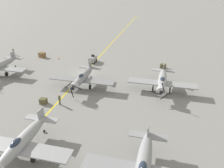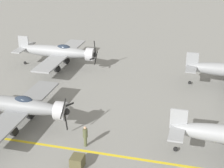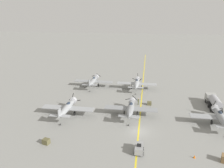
% 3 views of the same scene
% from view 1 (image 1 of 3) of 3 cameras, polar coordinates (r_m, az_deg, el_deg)
% --- Properties ---
extents(ground_plane, '(400.00, 400.00, 0.00)m').
position_cam_1_polar(ground_plane, '(47.15, -7.27, 2.80)').
color(ground_plane, gray).
extents(taxiway_stripe, '(0.30, 160.00, 0.01)m').
position_cam_1_polar(taxiway_stripe, '(47.15, -7.27, 2.81)').
color(taxiway_stripe, yellow).
rests_on(taxiway_stripe, ground).
extents(airplane_far_left, '(12.00, 9.98, 3.65)m').
position_cam_1_polar(airplane_far_left, '(22.76, 8.14, -20.62)').
color(airplane_far_left, gray).
rests_on(airplane_far_left, ground).
extents(airplane_mid_left, '(12.00, 9.98, 3.75)m').
position_cam_1_polar(airplane_mid_left, '(39.59, 12.99, 0.80)').
color(airplane_mid_left, '#949699').
rests_on(airplane_mid_left, ground).
extents(airplane_mid_center, '(12.00, 9.98, 3.65)m').
position_cam_1_polar(airplane_mid_center, '(40.22, -7.71, 1.67)').
color(airplane_mid_center, gray).
rests_on(airplane_mid_center, ground).
extents(airplane_mid_right, '(12.00, 9.98, 3.72)m').
position_cam_1_polar(airplane_mid_right, '(50.90, -27.26, 4.24)').
color(airplane_mid_right, gray).
rests_on(airplane_mid_right, ground).
extents(airplane_far_center, '(12.00, 9.98, 3.79)m').
position_cam_1_polar(airplane_far_center, '(26.93, -22.72, -14.06)').
color(airplane_far_center, '#979A9D').
rests_on(airplane_far_center, ground).
extents(tow_tractor, '(1.57, 2.60, 1.79)m').
position_cam_1_polar(tow_tractor, '(53.04, -5.04, 6.51)').
color(tow_tractor, gray).
rests_on(tow_tractor, ground).
extents(ground_crew_walking, '(0.38, 0.38, 1.76)m').
position_cam_1_polar(ground_crew_walking, '(63.70, -24.36, 7.81)').
color(ground_crew_walking, '#515638').
rests_on(ground_crew_walking, ground).
extents(ground_crew_inspecting, '(0.38, 0.38, 1.76)m').
position_cam_1_polar(ground_crew_inspecting, '(35.92, -13.56, -3.90)').
color(ground_crew_inspecting, '#515638').
rests_on(ground_crew_inspecting, ground).
extents(supply_crate_by_tanker, '(1.80, 1.64, 1.24)m').
position_cam_1_polar(supply_crate_by_tanker, '(59.12, -17.79, 7.26)').
color(supply_crate_by_tanker, brown).
rests_on(supply_crate_by_tanker, ground).
extents(supply_crate_mid_lane, '(1.36, 1.22, 0.97)m').
position_cam_1_polar(supply_crate_mid_lane, '(50.69, 13.21, 4.59)').
color(supply_crate_mid_lane, brown).
rests_on(supply_crate_mid_lane, ground).
extents(supply_crate_outboard, '(1.08, 0.91, 0.89)m').
position_cam_1_polar(supply_crate_outboard, '(37.21, -17.51, -4.24)').
color(supply_crate_outboard, brown).
rests_on(supply_crate_outboard, ground).
extents(traffic_cone, '(0.36, 0.36, 0.55)m').
position_cam_1_polar(traffic_cone, '(56.70, -13.75, 6.61)').
color(traffic_cone, orange).
rests_on(traffic_cone, ground).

